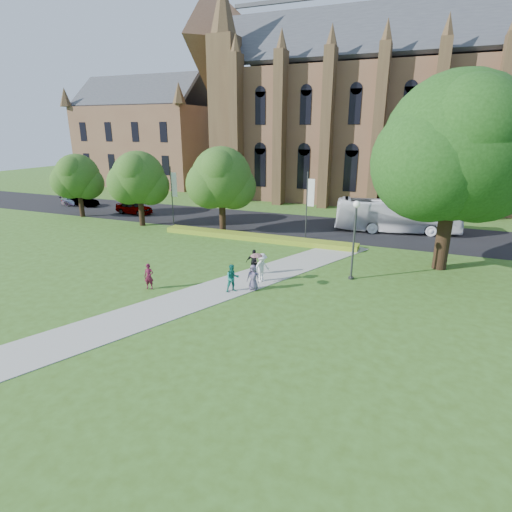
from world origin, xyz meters
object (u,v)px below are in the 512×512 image
at_px(tour_coach, 396,215).
at_px(car_0, 134,207).
at_px(car_1, 84,201).
at_px(pedestrian_0, 149,276).
at_px(streetlamp, 355,231).
at_px(large_tree, 457,148).
at_px(car_2, 79,201).

bearing_deg(tour_coach, car_0, 85.04).
height_order(car_1, pedestrian_0, pedestrian_0).
bearing_deg(streetlamp, tour_coach, 82.63).
height_order(large_tree, car_0, large_tree).
bearing_deg(large_tree, car_2, 168.06).
height_order(car_1, car_2, car_1).
bearing_deg(pedestrian_0, car_1, 126.01).
height_order(large_tree, car_1, large_tree).
relative_size(streetlamp, pedestrian_0, 3.23).
bearing_deg(pedestrian_0, streetlamp, 14.68).
relative_size(large_tree, car_1, 3.42).
bearing_deg(car_0, tour_coach, -79.58).
relative_size(car_0, car_1, 1.17).
xyz_separation_m(large_tree, car_0, (-32.46, 7.37, -7.57)).
relative_size(tour_coach, car_2, 2.66).
bearing_deg(tour_coach, pedestrian_0, 137.73).
xyz_separation_m(large_tree, car_1, (-41.47, 8.83, -7.71)).
xyz_separation_m(large_tree, pedestrian_0, (-16.85, -11.00, -7.51)).
xyz_separation_m(streetlamp, large_tree, (5.50, 4.50, 5.07)).
distance_m(large_tree, car_1, 43.10).
bearing_deg(car_0, streetlamp, -108.37).
distance_m(large_tree, car_0, 34.14).
relative_size(large_tree, pedestrian_0, 8.14).
bearing_deg(car_0, pedestrian_0, -134.25).
height_order(tour_coach, car_1, tour_coach).
distance_m(car_0, pedestrian_0, 24.11).
height_order(streetlamp, car_0, streetlamp).
bearing_deg(car_0, car_2, 86.32).
bearing_deg(pedestrian_0, tour_coach, 42.58).
height_order(large_tree, tour_coach, large_tree).
xyz_separation_m(tour_coach, car_1, (-37.84, -1.07, -0.96)).
relative_size(streetlamp, car_1, 1.36).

